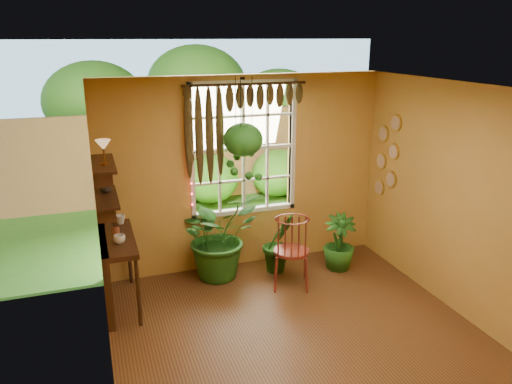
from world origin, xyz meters
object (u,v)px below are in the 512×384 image
potted_plant_mid (279,243)px  counter_ledge (110,265)px  potted_plant_left (219,235)px  hanging_basket (243,142)px  windsor_chair (291,261)px

potted_plant_mid → counter_ledge: bearing=-173.7°
counter_ledge → potted_plant_left: potted_plant_left is taller
potted_plant_left → hanging_basket: (0.33, -0.07, 1.27)m
counter_ledge → hanging_basket: 2.24m
potted_plant_mid → hanging_basket: (-0.50, 0.05, 1.45)m
counter_ledge → windsor_chair: (2.26, -0.24, -0.19)m
counter_ledge → potted_plant_mid: 2.30m
windsor_chair → hanging_basket: size_ratio=0.92×
potted_plant_mid → potted_plant_left: bearing=172.2°
windsor_chair → hanging_basket: bearing=153.8°
potted_plant_left → counter_ledge: bearing=-165.8°
potted_plant_mid → windsor_chair: bearing=-92.1°
windsor_chair → potted_plant_left: (-0.81, 0.61, 0.24)m
windsor_chair → potted_plant_left: windsor_chair is taller
potted_plant_left → hanging_basket: bearing=-11.4°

